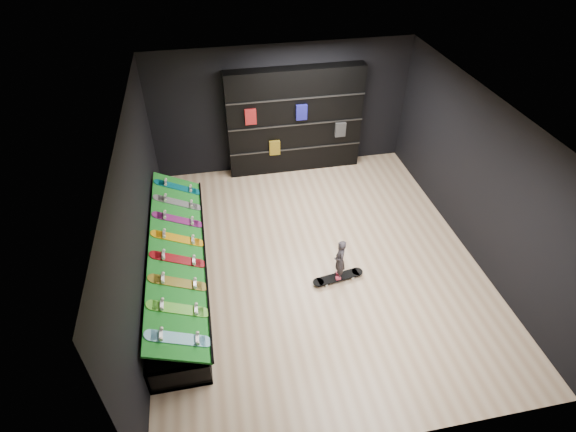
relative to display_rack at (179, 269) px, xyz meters
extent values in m
cube|color=beige|center=(2.55, 0.00, -0.25)|extent=(6.00, 7.00, 0.01)
cube|color=white|center=(2.55, 0.00, 2.75)|extent=(6.00, 7.00, 0.01)
cube|color=black|center=(2.55, 3.50, 1.25)|extent=(6.00, 0.02, 3.00)
cube|color=black|center=(2.55, -3.50, 1.25)|extent=(6.00, 0.02, 3.00)
cube|color=black|center=(-0.45, 0.00, 1.25)|extent=(0.02, 7.00, 3.00)
cube|color=black|center=(5.55, 0.00, 1.25)|extent=(0.02, 7.00, 3.00)
cube|color=#106918|center=(0.05, 0.00, 0.46)|extent=(0.92, 4.50, 0.46)
cube|color=black|center=(2.82, 3.32, 1.01)|extent=(3.15, 0.37, 2.52)
imported|color=black|center=(2.83, -0.59, 0.09)|extent=(0.15, 0.20, 0.50)
camera|label=1|loc=(0.83, -5.99, 5.79)|focal=28.00mm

